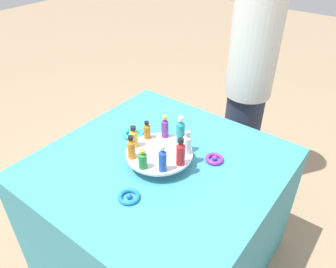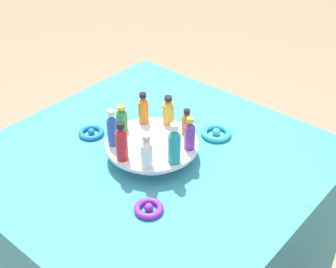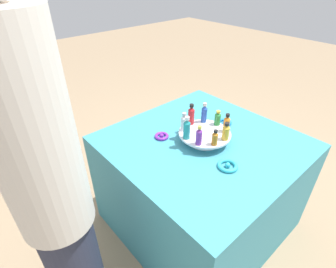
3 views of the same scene
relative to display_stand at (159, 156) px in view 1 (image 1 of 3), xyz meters
name	(u,v)px [view 1 (image 1 of 3)]	position (x,y,z in m)	size (l,w,h in m)	color
ground_plane	(161,256)	(0.00, 0.00, -0.76)	(12.00, 12.00, 0.00)	#997F60
party_table	(160,214)	(0.00, 0.00, -0.40)	(1.06, 1.06, 0.72)	teal
display_stand	(159,156)	(0.00, 0.00, 0.00)	(0.31, 0.31, 0.06)	silver
bottle_gold	(134,137)	(0.12, 0.03, 0.07)	(0.04, 0.04, 0.11)	gold
bottle_orange	(131,148)	(0.07, 0.10, 0.07)	(0.04, 0.04, 0.11)	orange
bottle_green	(143,159)	(-0.01, 0.13, 0.06)	(0.04, 0.04, 0.09)	#288438
bottle_blue	(163,159)	(-0.09, 0.09, 0.08)	(0.03, 0.03, 0.13)	#234CAD
bottle_red	(181,153)	(-0.13, 0.01, 0.08)	(0.04, 0.04, 0.13)	#B21E23
bottle_clear	(187,143)	(-0.10, -0.07, 0.07)	(0.04, 0.04, 0.11)	silver
bottle_teal	(181,131)	(-0.03, -0.12, 0.09)	(0.04, 0.04, 0.14)	teal
bottle_purple	(165,127)	(0.05, -0.11, 0.07)	(0.03, 0.03, 0.12)	#702D93
bottle_amber	(147,131)	(0.11, -0.05, 0.06)	(0.03, 0.03, 0.09)	#AD6B19
ribbon_bow_teal	(133,134)	(0.24, -0.09, -0.03)	(0.11, 0.11, 0.03)	#2DB7CC
ribbon_bow_blue	(129,197)	(-0.04, 0.25, -0.03)	(0.09, 0.09, 0.02)	blue
ribbon_bow_purple	(214,159)	(-0.20, -0.17, -0.03)	(0.09, 0.09, 0.03)	purple
person_figure	(250,72)	(-0.02, -0.88, 0.10)	(0.29, 0.29, 1.70)	#282D42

